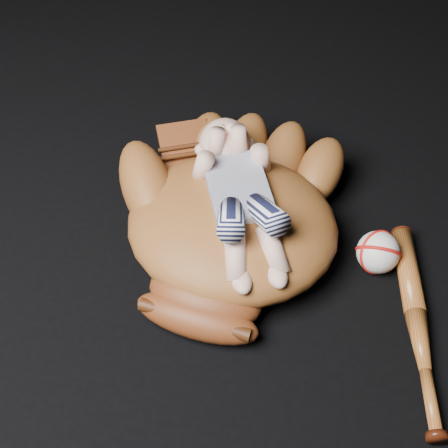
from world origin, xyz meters
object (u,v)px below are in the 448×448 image
object	(u,v)px
baseball	(378,252)
newborn_baby	(242,198)
baseball_glove	(232,218)
baseball_bat	(417,325)

from	to	relation	value
baseball	newborn_baby	bearing A→B (deg)	171.88
baseball_glove	newborn_baby	size ratio (longest dim) A/B	1.48
newborn_baby	baseball_glove	bearing A→B (deg)	164.25
newborn_baby	baseball	distance (m)	0.27
baseball_glove	newborn_baby	world-z (taller)	newborn_baby
baseball_glove	baseball	size ratio (longest dim) A/B	6.95
newborn_baby	baseball	size ratio (longest dim) A/B	4.70
baseball_glove	baseball_bat	world-z (taller)	baseball_glove
baseball_glove	baseball	bearing A→B (deg)	9.61
baseball	baseball_bat	bearing A→B (deg)	-70.36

